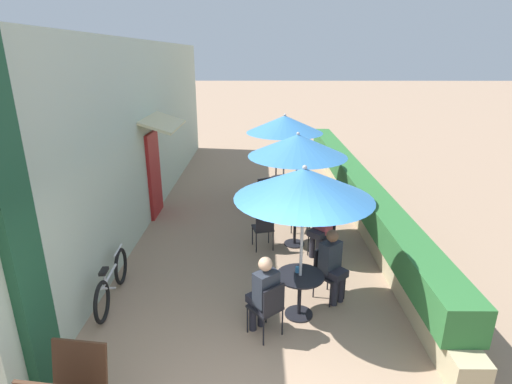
{
  "coord_description": "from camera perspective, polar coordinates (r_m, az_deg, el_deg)",
  "views": [
    {
      "loc": [
        0.21,
        -3.29,
        3.89
      ],
      "look_at": [
        0.15,
        5.03,
        1.0
      ],
      "focal_mm": 28.0,
      "sensor_mm": 36.0,
      "label": 1
    }
  ],
  "objects": [
    {
      "name": "coffee_cup_far",
      "position": [
        10.9,
        4.54,
        2.36
      ],
      "size": [
        0.07,
        0.07,
        0.09
      ],
      "color": "#232328",
      "rests_on": "patio_table_far"
    },
    {
      "name": "cafe_chair_mid_left",
      "position": [
        8.16,
        9.68,
        -5.54
      ],
      "size": [
        0.57,
        0.57,
        0.87
      ],
      "rotation": [
        0.0,
        0.0,
        8.62
      ],
      "color": "black",
      "rests_on": "ground_plane"
    },
    {
      "name": "cafe_chair_near_left",
      "position": [
        5.87,
        1.8,
        -15.94
      ],
      "size": [
        0.56,
        0.56,
        0.87
      ],
      "rotation": [
        0.0,
        0.0,
        6.98
      ],
      "color": "black",
      "rests_on": "ground_plane"
    },
    {
      "name": "coffee_cup_mid",
      "position": [
        8.5,
        6.56,
        -2.63
      ],
      "size": [
        0.07,
        0.07,
        0.09
      ],
      "color": "white",
      "rests_on": "patio_table_mid"
    },
    {
      "name": "planter_hedge",
      "position": [
        10.92,
        13.85,
        0.69
      ],
      "size": [
        0.6,
        12.78,
        1.01
      ],
      "color": "tan",
      "rests_on": "ground_plane"
    },
    {
      "name": "patio_umbrella_far",
      "position": [
        10.46,
        4.13,
        9.64
      ],
      "size": [
        1.99,
        1.99,
        2.44
      ],
      "color": "#B7B7BC",
      "rests_on": "ground_plane"
    },
    {
      "name": "seated_patron_mid_left",
      "position": [
        8.01,
        9.26,
        -4.67
      ],
      "size": [
        0.51,
        0.51,
        1.25
      ],
      "rotation": [
        0.0,
        0.0,
        8.62
      ],
      "color": "#23232D",
      "rests_on": "ground_plane"
    },
    {
      "name": "cafe_chair_mid_back",
      "position": [
        8.25,
        1.1,
        -4.97
      ],
      "size": [
        0.48,
        0.48,
        0.87
      ],
      "rotation": [
        0.0,
        0.0,
        12.8
      ],
      "color": "black",
      "rests_on": "ground_plane"
    },
    {
      "name": "bicycle_leaning",
      "position": [
        7.12,
        -19.9,
        -12.01
      ],
      "size": [
        0.17,
        1.73,
        0.74
      ],
      "rotation": [
        0.0,
        0.0,
        0.06
      ],
      "color": "black",
      "rests_on": "ground_plane"
    },
    {
      "name": "cafe_chair_far_back",
      "position": [
        10.45,
        0.87,
        0.31
      ],
      "size": [
        0.54,
        0.54,
        0.87
      ],
      "rotation": [
        0.0,
        0.0,
        13.07
      ],
      "color": "black",
      "rests_on": "ground_plane"
    },
    {
      "name": "cafe_chair_far_right",
      "position": [
        11.52,
        3.39,
        2.1
      ],
      "size": [
        0.41,
        0.41,
        0.87
      ],
      "rotation": [
        0.0,
        0.0,
        10.98
      ],
      "color": "black",
      "rests_on": "ground_plane"
    },
    {
      "name": "seated_patron_near_right",
      "position": [
        6.68,
        10.87,
        -9.87
      ],
      "size": [
        0.5,
        0.51,
        1.25
      ],
      "rotation": [
        0.0,
        0.0,
        10.12
      ],
      "color": "#23232D",
      "rests_on": "ground_plane"
    },
    {
      "name": "patio_table_near",
      "position": [
        6.33,
        6.27,
        -13.33
      ],
      "size": [
        0.73,
        0.73,
        0.71
      ],
      "color": "black",
      "rests_on": "ground_plane"
    },
    {
      "name": "cafe_chair_far_left",
      "position": [
        10.63,
        7.49,
        0.49
      ],
      "size": [
        0.55,
        0.55,
        0.87
      ],
      "rotation": [
        0.0,
        0.0,
        8.89
      ],
      "color": "black",
      "rests_on": "ground_plane"
    },
    {
      "name": "patio_umbrella_near",
      "position": [
        5.62,
        6.88,
        1.2
      ],
      "size": [
        1.99,
        1.99,
        2.44
      ],
      "color": "#B7B7BC",
      "rests_on": "ground_plane"
    },
    {
      "name": "cafe_chair_near_right",
      "position": [
        6.82,
        10.05,
        -10.79
      ],
      "size": [
        0.56,
        0.56,
        0.87
      ],
      "rotation": [
        0.0,
        0.0,
        10.12
      ],
      "color": "black",
      "rests_on": "ground_plane"
    },
    {
      "name": "patio_umbrella_mid",
      "position": [
        8.0,
        5.98,
        6.64
      ],
      "size": [
        1.99,
        1.99,
        2.44
      ],
      "color": "#B7B7BC",
      "rests_on": "ground_plane"
    },
    {
      "name": "cafe_chair_mid_right",
      "position": [
        9.16,
        6.01,
        -2.55
      ],
      "size": [
        0.5,
        0.5,
        0.87
      ],
      "rotation": [
        0.0,
        0.0,
        10.71
      ],
      "color": "black",
      "rests_on": "ground_plane"
    },
    {
      "name": "patio_table_mid",
      "position": [
        8.52,
        5.59,
        -4.4
      ],
      "size": [
        0.73,
        0.73,
        0.71
      ],
      "color": "black",
      "rests_on": "ground_plane"
    },
    {
      "name": "patio_table_far",
      "position": [
        10.86,
        3.92,
        0.92
      ],
      "size": [
        0.73,
        0.73,
        0.71
      ],
      "color": "black",
      "rests_on": "ground_plane"
    },
    {
      "name": "seated_patron_near_left",
      "position": [
        5.84,
        1.07,
        -14.09
      ],
      "size": [
        0.5,
        0.51,
        1.25
      ],
      "rotation": [
        0.0,
        0.0,
        6.98
      ],
      "color": "#23232D",
      "rests_on": "ground_plane"
    },
    {
      "name": "coffee_cup_near",
      "position": [
        6.27,
        5.97,
        -10.97
      ],
      "size": [
        0.07,
        0.07,
        0.09
      ],
      "color": "teal",
      "rests_on": "patio_table_near"
    },
    {
      "name": "cafe_facade_wall",
      "position": [
        10.57,
        -14.86,
        8.71
      ],
      "size": [
        0.98,
        13.78,
        4.2
      ],
      "color": "#B2C1AD",
      "rests_on": "ground_plane"
    }
  ]
}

